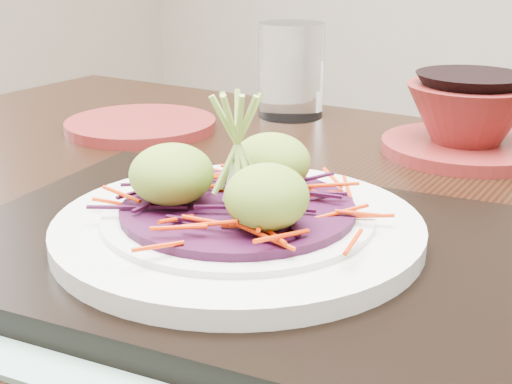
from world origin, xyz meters
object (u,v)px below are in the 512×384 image
Objects in this scene: dining_table at (288,336)px; white_plate at (238,226)px; serving_tray at (238,249)px; terracotta_side_plate at (141,125)px; terracotta_bowl_set at (467,123)px; water_glass at (291,71)px.

white_plate is (0.01, -0.08, 0.12)m from dining_table.
serving_tray is 0.02m from white_plate.
dining_table is 0.34m from terracotta_side_plate.
serving_tray is 1.54× the size of white_plate.
serving_tray reaches higher than dining_table.
terracotta_side_plate is at bearing 150.76° from dining_table.
water_glass is at bearing 171.65° from terracotta_bowl_set.
serving_tray is 0.38m from terracotta_side_plate.
terracotta_bowl_set is at bearing 20.04° from terracotta_side_plate.
terracotta_side_plate is 0.35m from terracotta_bowl_set.
dining_table is at bearing 87.18° from serving_tray.
white_plate is at bearing -10.71° from serving_tray.
terracotta_side_plate is at bearing 133.04° from serving_tray.
white_plate is at bearing -85.34° from dining_table.
white_plate is 1.41× the size of terracotta_side_plate.
white_plate is (0.00, 0.00, 0.02)m from serving_tray.
terracotta_bowl_set is at bearing 74.54° from serving_tray.
serving_tray is at bearing -94.74° from terracotta_bowl_set.
water_glass is (-0.20, 0.38, 0.03)m from white_plate.
serving_tray is 0.35m from terracotta_bowl_set.
serving_tray is at bearing -61.88° from water_glass.
terracotta_side_plate is (-0.29, 0.14, 0.10)m from dining_table.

